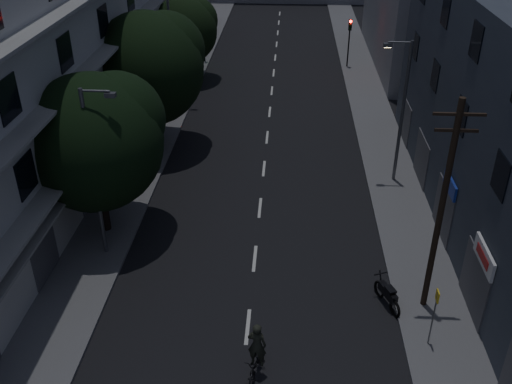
# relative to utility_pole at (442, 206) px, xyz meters

# --- Properties ---
(ground) EXTENTS (160.00, 160.00, 0.00)m
(ground) POSITION_rel_utility_pole_xyz_m (-7.17, 16.87, -4.87)
(ground) COLOR black
(ground) RESTS_ON ground
(sidewalk_left) EXTENTS (3.00, 90.00, 0.15)m
(sidewalk_left) POSITION_rel_utility_pole_xyz_m (-14.67, 16.87, -4.79)
(sidewalk_left) COLOR #565659
(sidewalk_left) RESTS_ON ground
(sidewalk_right) EXTENTS (3.00, 90.00, 0.15)m
(sidewalk_right) POSITION_rel_utility_pole_xyz_m (0.33, 16.87, -4.79)
(sidewalk_right) COLOR #565659
(sidewalk_right) RESTS_ON ground
(lane_markings) EXTENTS (0.15, 60.50, 0.01)m
(lane_markings) POSITION_rel_utility_pole_xyz_m (-7.17, 23.12, -4.86)
(lane_markings) COLOR beige
(lane_markings) RESTS_ON ground
(building_left) EXTENTS (7.00, 36.00, 14.00)m
(building_left) POSITION_rel_utility_pole_xyz_m (-19.15, 9.87, 2.13)
(building_left) COLOR #B2B2AD
(building_left) RESTS_ON ground
(tree_near) EXTENTS (6.43, 6.43, 7.93)m
(tree_near) POSITION_rel_utility_pole_xyz_m (-14.60, 4.77, 0.25)
(tree_near) COLOR black
(tree_near) RESTS_ON sidewalk_left
(tree_mid) EXTENTS (6.87, 6.87, 8.45)m
(tree_mid) POSITION_rel_utility_pole_xyz_m (-14.30, 14.57, 0.56)
(tree_mid) COLOR black
(tree_mid) RESTS_ON sidewalk_left
(tree_far) EXTENTS (5.39, 5.39, 6.67)m
(tree_far) POSITION_rel_utility_pole_xyz_m (-14.38, 27.68, -0.54)
(tree_far) COLOR black
(tree_far) RESTS_ON sidewalk_left
(traffic_signal_far_right) EXTENTS (0.28, 0.37, 4.10)m
(traffic_signal_far_right) POSITION_rel_utility_pole_xyz_m (-0.68, 31.62, -1.77)
(traffic_signal_far_right) COLOR black
(traffic_signal_far_right) RESTS_ON sidewalk_right
(traffic_signal_far_left) EXTENTS (0.28, 0.37, 4.10)m
(traffic_signal_far_left) POSITION_rel_utility_pole_xyz_m (-13.58, 32.36, -1.77)
(traffic_signal_far_left) COLOR black
(traffic_signal_far_left) RESTS_ON sidewalk_left
(street_lamp_left_near) EXTENTS (1.51, 0.25, 8.00)m
(street_lamp_left_near) POSITION_rel_utility_pole_xyz_m (-14.05, 2.85, -0.27)
(street_lamp_left_near) COLOR #5B5D63
(street_lamp_left_near) RESTS_ON sidewalk_left
(street_lamp_right) EXTENTS (1.51, 0.25, 8.00)m
(street_lamp_right) POSITION_rel_utility_pole_xyz_m (0.24, 10.75, -0.27)
(street_lamp_right) COLOR #505257
(street_lamp_right) RESTS_ON sidewalk_right
(street_lamp_left_far) EXTENTS (1.51, 0.25, 8.00)m
(street_lamp_left_far) POSITION_rel_utility_pole_xyz_m (-14.24, 21.74, -0.27)
(street_lamp_left_far) COLOR slate
(street_lamp_left_far) RESTS_ON sidewalk_left
(utility_pole) EXTENTS (1.80, 0.24, 9.00)m
(utility_pole) POSITION_rel_utility_pole_xyz_m (0.00, 0.00, 0.00)
(utility_pole) COLOR black
(utility_pole) RESTS_ON sidewalk_right
(bus_stop_sign) EXTENTS (0.06, 0.35, 2.52)m
(bus_stop_sign) POSITION_rel_utility_pole_xyz_m (-0.26, -2.26, -2.98)
(bus_stop_sign) COLOR #595B60
(bus_stop_sign) RESTS_ON sidewalk_right
(motorcycle) EXTENTS (0.97, 1.93, 1.31)m
(motorcycle) POSITION_rel_utility_pole_xyz_m (-1.51, 0.01, -4.35)
(motorcycle) COLOR black
(motorcycle) RESTS_ON ground
(cyclist) EXTENTS (1.02, 1.93, 2.33)m
(cyclist) POSITION_rel_utility_pole_xyz_m (-6.67, -3.99, -4.08)
(cyclist) COLOR black
(cyclist) RESTS_ON ground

